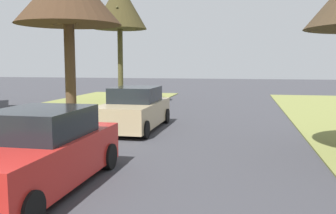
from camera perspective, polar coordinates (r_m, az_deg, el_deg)
street_tree_left_far at (r=23.14m, az=-7.36°, el=14.95°), size 3.20×3.20×7.21m
parked_sedan_red at (r=7.84m, az=-19.21°, el=-6.58°), size 1.96×4.41×1.57m
parked_sedan_tan at (r=14.15m, az=-5.12°, el=-0.44°), size 1.96×4.41×1.57m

